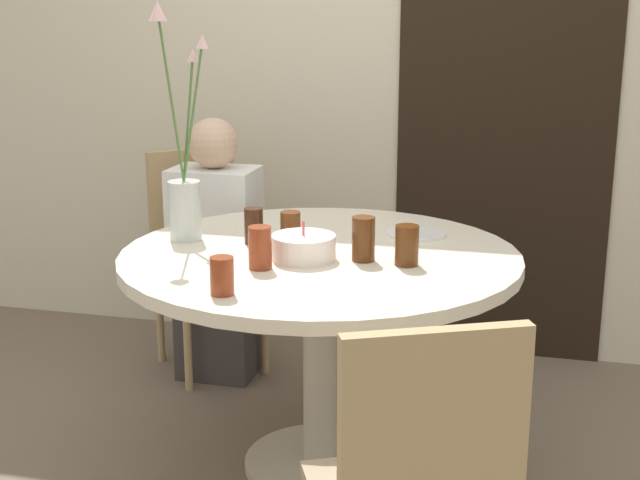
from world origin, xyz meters
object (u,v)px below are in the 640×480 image
object	(u,v)px
birthday_cake	(304,247)
flower_vase	(184,186)
drink_glass_4	(290,228)
side_plate	(417,234)
drink_glass_1	(254,226)
drink_glass_2	(407,245)
chair_left_flank	(202,246)
drink_glass_3	(363,239)
drink_glass_0	(222,276)
person_boy	(216,258)
drink_glass_5	(260,248)

from	to	relation	value
birthday_cake	flower_vase	size ratio (longest dim) A/B	0.26
drink_glass_4	side_plate	bearing A→B (deg)	29.04
birthday_cake	flower_vase	bearing A→B (deg)	163.29
drink_glass_1	drink_glass_2	bearing A→B (deg)	-13.40
chair_left_flank	flower_vase	xyz separation A→B (m)	(0.24, -0.72, 0.41)
side_plate	drink_glass_1	distance (m)	0.56
flower_vase	drink_glass_3	bearing A→B (deg)	-9.36
chair_left_flank	birthday_cake	world-z (taller)	chair_left_flank
chair_left_flank	drink_glass_2	size ratio (longest dim) A/B	7.52
drink_glass_3	drink_glass_4	distance (m)	0.30
drink_glass_2	drink_glass_4	size ratio (longest dim) A/B	1.14
drink_glass_1	drink_glass_4	distance (m)	0.12
birthday_cake	side_plate	size ratio (longest dim) A/B	0.98
drink_glass_0	chair_left_flank	bearing A→B (deg)	114.13
chair_left_flank	person_boy	size ratio (longest dim) A/B	0.85
side_plate	drink_glass_0	xyz separation A→B (m)	(-0.42, -0.76, 0.05)
flower_vase	drink_glass_4	size ratio (longest dim) A/B	7.17
drink_glass_3	side_plate	bearing A→B (deg)	71.80
birthday_cake	drink_glass_4	world-z (taller)	birthday_cake
chair_left_flank	drink_glass_0	world-z (taller)	chair_left_flank
drink_glass_1	drink_glass_5	bearing A→B (deg)	-68.01
drink_glass_2	person_boy	xyz separation A→B (m)	(-0.89, 0.72, -0.31)
flower_vase	drink_glass_2	bearing A→B (deg)	-8.84
person_boy	drink_glass_5	bearing A→B (deg)	-61.42
drink_glass_0	flower_vase	bearing A→B (deg)	121.78
birthday_cake	drink_glass_4	bearing A→B (deg)	118.38
chair_left_flank	drink_glass_4	bearing A→B (deg)	-92.23
chair_left_flank	drink_glass_2	bearing A→B (deg)	-82.89
birthday_cake	person_boy	bearing A→B (deg)	127.63
chair_left_flank	drink_glass_0	size ratio (longest dim) A/B	8.76
drink_glass_4	drink_glass_2	bearing A→B (deg)	-20.22
flower_vase	chair_left_flank	bearing A→B (deg)	108.03
drink_glass_0	drink_glass_3	distance (m)	0.51
drink_glass_5	flower_vase	bearing A→B (deg)	142.93
flower_vase	side_plate	bearing A→B (deg)	18.30
drink_glass_1	drink_glass_2	size ratio (longest dim) A/B	0.97
drink_glass_4	drink_glass_5	distance (m)	0.29
flower_vase	drink_glass_3	world-z (taller)	flower_vase
drink_glass_2	drink_glass_4	xyz separation A→B (m)	(-0.40, 0.15, -0.01)
drink_glass_2	drink_glass_1	bearing A→B (deg)	166.60
birthday_cake	person_boy	distance (m)	0.98
flower_vase	drink_glass_5	bearing A→B (deg)	-37.07
drink_glass_3	drink_glass_0	bearing A→B (deg)	-126.25
flower_vase	drink_glass_3	distance (m)	0.64
drink_glass_4	chair_left_flank	bearing A→B (deg)	130.40
flower_vase	drink_glass_4	xyz separation A→B (m)	(0.35, 0.03, -0.13)
drink_glass_3	person_boy	world-z (taller)	person_boy
flower_vase	drink_glass_1	distance (m)	0.27
side_plate	drink_glass_4	size ratio (longest dim) A/B	1.89
birthday_cake	drink_glass_4	size ratio (longest dim) A/B	1.85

